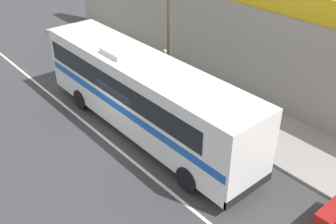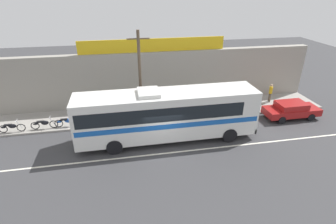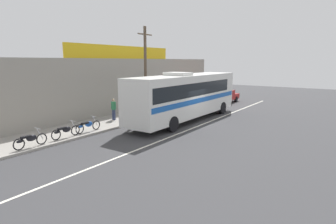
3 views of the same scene
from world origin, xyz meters
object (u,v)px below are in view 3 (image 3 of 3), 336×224
object	(u,v)px
motorcycle_orange	(65,131)
pedestrian_by_curb	(200,91)
motorcycle_green	(30,140)
motorcycle_red	(88,125)
utility_pole	(145,71)
pedestrian_far_right	(114,108)
parked_car	(225,96)
intercity_bus	(186,94)

from	to	relation	value
motorcycle_orange	pedestrian_by_curb	bearing A→B (deg)	4.41
motorcycle_green	motorcycle_red	world-z (taller)	same
utility_pole	pedestrian_far_right	world-z (taller)	utility_pole
motorcycle_green	utility_pole	bearing A→B (deg)	0.07
motorcycle_red	motorcycle_orange	size ratio (longest dim) A/B	1.00
parked_car	intercity_bus	bearing A→B (deg)	-172.76
parked_car	utility_pole	world-z (taller)	utility_pole
pedestrian_far_right	pedestrian_by_curb	world-z (taller)	pedestrian_by_curb
motorcycle_green	pedestrian_far_right	bearing A→B (deg)	11.16
intercity_bus	parked_car	distance (m)	10.86
pedestrian_far_right	pedestrian_by_curb	xyz separation A→B (m)	(14.06, 0.12, 0.05)
motorcycle_red	utility_pole	bearing A→B (deg)	-1.41
parked_car	motorcycle_green	xyz separation A→B (m)	(-21.73, 1.45, -0.17)
motorcycle_red	pedestrian_far_right	bearing A→B (deg)	20.21
intercity_bus	parked_car	world-z (taller)	intercity_bus
intercity_bus	motorcycle_red	xyz separation A→B (m)	(-7.14, 2.96, -1.50)
intercity_bus	motorcycle_red	size ratio (longest dim) A/B	6.39
parked_car	motorcycle_orange	size ratio (longest dim) A/B	2.29
pedestrian_far_right	parked_car	bearing A→B (deg)	-11.66
parked_car	motorcycle_green	size ratio (longest dim) A/B	2.40
motorcycle_green	pedestrian_by_curb	distance (m)	21.63
intercity_bus	utility_pole	bearing A→B (deg)	116.92
utility_pole	motorcycle_orange	bearing A→B (deg)	179.26
pedestrian_far_right	motorcycle_green	bearing A→B (deg)	-168.84
motorcycle_green	motorcycle_red	bearing A→B (deg)	2.23
parked_car	pedestrian_far_right	xyz separation A→B (m)	(-14.22, 2.93, 0.35)
intercity_bus	pedestrian_far_right	world-z (taller)	intercity_bus
motorcycle_green	pedestrian_by_curb	size ratio (longest dim) A/B	1.08
motorcycle_green	motorcycle_orange	xyz separation A→B (m)	(2.22, 0.11, 0.00)
parked_car	motorcycle_red	xyz separation A→B (m)	(-17.83, 1.61, -0.17)
motorcycle_green	pedestrian_far_right	world-z (taller)	pedestrian_far_right
motorcycle_red	pedestrian_by_curb	world-z (taller)	pedestrian_by_curb
utility_pole	motorcycle_green	distance (m)	10.13
intercity_bus	pedestrian_far_right	xyz separation A→B (m)	(-3.53, 4.29, -0.98)
intercity_bus	motorcycle_orange	size ratio (longest dim) A/B	6.36
utility_pole	motorcycle_green	world-z (taller)	utility_pole
parked_car	motorcycle_red	size ratio (longest dim) A/B	2.30
motorcycle_green	motorcycle_orange	world-z (taller)	same
motorcycle_green	pedestrian_by_curb	bearing A→B (deg)	4.24
pedestrian_by_curb	motorcycle_orange	bearing A→B (deg)	-175.59
intercity_bus	utility_pole	xyz separation A→B (m)	(-1.43, 2.82, 1.73)
parked_car	utility_pole	size ratio (longest dim) A/B	0.63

